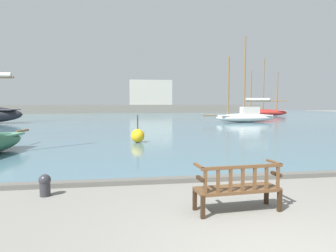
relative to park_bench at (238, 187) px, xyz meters
The scene contains 8 objects.
harbor_water 42.42m from the park_bench, 90.07° to the left, with size 100.00×80.00×0.08m, color slate.
quay_edge_kerb 2.30m from the park_bench, 91.23° to the left, with size 40.00×0.30×0.12m, color #5B5954.
park_bench is the anchor object (origin of this frame).
sailboat_far_port 27.18m from the park_bench, 66.33° to the left, with size 7.88×1.89×8.94m.
sailboat_mid_port 44.87m from the park_bench, 62.79° to the left, with size 7.24×4.12×9.19m.
mooring_bollard 4.14m from the park_bench, 158.03° to the left, with size 0.26×0.26×0.49m.
channel_buoy 9.88m from the park_bench, 97.90° to the left, with size 0.68×0.68×1.38m.
far_breakwater 57.42m from the park_bench, 88.98° to the left, with size 55.68×2.40×6.93m.
Camera 1 is at (-2.10, -3.67, 2.03)m, focal length 32.00 mm.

